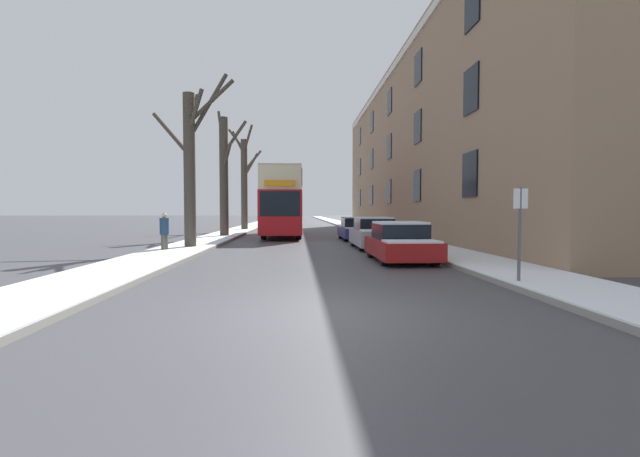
# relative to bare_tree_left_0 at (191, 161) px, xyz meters

# --- Properties ---
(ground_plane) EXTENTS (320.00, 320.00, 0.00)m
(ground_plane) POSITION_rel_bare_tree_left_0_xyz_m (5.08, -11.95, -3.90)
(ground_plane) COLOR #424247
(sidewalk_left) EXTENTS (2.33, 130.00, 0.16)m
(sidewalk_left) POSITION_rel_bare_tree_left_0_xyz_m (-0.23, 41.05, -3.82)
(sidewalk_left) COLOR gray
(sidewalk_left) RESTS_ON ground
(sidewalk_right) EXTENTS (2.33, 130.00, 0.16)m
(sidewalk_right) POSITION_rel_bare_tree_left_0_xyz_m (10.39, 41.05, -3.82)
(sidewalk_right) COLOR gray
(sidewalk_right) RESTS_ON ground
(terrace_facade_right) EXTENTS (9.10, 42.57, 12.48)m
(terrace_facade_right) POSITION_rel_bare_tree_left_0_xyz_m (16.05, 12.73, 2.34)
(terrace_facade_right) COLOR #8C7056
(terrace_facade_right) RESTS_ON ground
(bare_tree_left_0) EXTENTS (4.01, 2.44, 7.92)m
(bare_tree_left_0) POSITION_rel_bare_tree_left_0_xyz_m (0.00, 0.00, 0.00)
(bare_tree_left_0) COLOR #423A30
(bare_tree_left_0) RESTS_ON ground
(bare_tree_left_1) EXTENTS (2.23, 2.97, 8.28)m
(bare_tree_left_1) POSITION_rel_bare_tree_left_0_xyz_m (0.05, 8.34, 0.16)
(bare_tree_left_1) COLOR #423A30
(bare_tree_left_1) RESTS_ON ground
(bare_tree_left_2) EXTENTS (2.71, 4.66, 8.72)m
(bare_tree_left_2) POSITION_rel_bare_tree_left_0_xyz_m (0.16, 17.96, 0.51)
(bare_tree_left_2) COLOR #423A30
(bare_tree_left_2) RESTS_ON ground
(double_decker_bus) EXTENTS (2.48, 10.70, 4.34)m
(double_decker_bus) POSITION_rel_bare_tree_left_0_xyz_m (3.69, 9.90, -1.44)
(double_decker_bus) COLOR red
(double_decker_bus) RESTS_ON ground
(parked_car_0) EXTENTS (1.86, 3.93, 1.34)m
(parked_car_0) POSITION_rel_bare_tree_left_0_xyz_m (8.14, -4.67, -3.28)
(parked_car_0) COLOR maroon
(parked_car_0) RESTS_ON ground
(parked_car_1) EXTENTS (1.79, 4.22, 1.43)m
(parked_car_1) POSITION_rel_bare_tree_left_0_xyz_m (8.14, 0.31, -3.24)
(parked_car_1) COLOR #9EA3AD
(parked_car_1) RESTS_ON ground
(parked_car_2) EXTENTS (1.80, 4.34, 1.35)m
(parked_car_2) POSITION_rel_bare_tree_left_0_xyz_m (8.14, 6.27, -3.27)
(parked_car_2) COLOR navy
(parked_car_2) RESTS_ON ground
(pedestrian_left_sidewalk) EXTENTS (0.36, 0.36, 1.64)m
(pedestrian_left_sidewalk) POSITION_rel_bare_tree_left_0_xyz_m (-0.68, -1.61, -3.00)
(pedestrian_left_sidewalk) COLOR #4C4742
(pedestrian_left_sidewalk) RESTS_ON ground
(street_sign_post) EXTENTS (0.32, 0.07, 2.23)m
(street_sign_post) POSITION_rel_bare_tree_left_0_xyz_m (9.52, -9.87, -2.61)
(street_sign_post) COLOR #4C4F54
(street_sign_post) RESTS_ON ground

